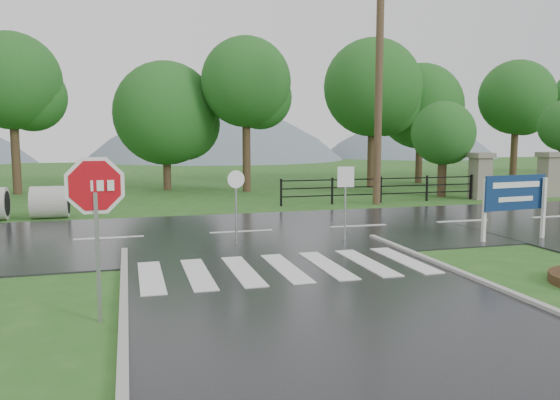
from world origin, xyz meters
name	(u,v)px	position (x,y,z in m)	size (l,w,h in m)	color
ground	(385,354)	(0.00, 0.00, 0.00)	(120.00, 120.00, 0.00)	#27581D
main_road	(241,233)	(0.00, 10.00, 0.00)	(90.00, 8.00, 0.04)	black
crosswalk	(286,268)	(0.00, 5.00, 0.06)	(6.50, 2.80, 0.02)	silver
pillar_west	(480,175)	(13.00, 16.00, 1.18)	(1.00, 1.00, 2.24)	gray
pillar_east	(549,173)	(17.00, 16.00, 1.18)	(1.00, 1.00, 2.24)	gray
fence_west	(381,187)	(7.75, 16.00, 0.72)	(9.58, 0.08, 1.20)	black
hills	(185,276)	(3.49, 65.00, -15.54)	(102.00, 48.00, 48.00)	slate
treeline	(209,190)	(1.00, 24.00, 0.00)	(83.20, 5.20, 10.00)	#19531A
stop_sign	(96,201)	(-3.92, 2.51, 2.01)	(1.29, 0.15, 2.91)	#939399
estate_billboard	(515,196)	(7.35, 6.53, 1.33)	(2.20, 0.31, 1.93)	silver
reg_sign_small	(345,189)	(2.62, 7.83, 1.54)	(0.48, 0.11, 2.18)	#939399
reg_sign_round	(236,198)	(-0.55, 8.00, 1.35)	(0.49, 0.10, 2.11)	#939399
utility_pole_east	(379,89)	(7.30, 15.50, 5.08)	(1.76, 0.47, 10.00)	#473523
entrance_tree_left	(443,134)	(11.85, 17.50, 3.16)	(3.17, 3.17, 4.77)	#3D2B1C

